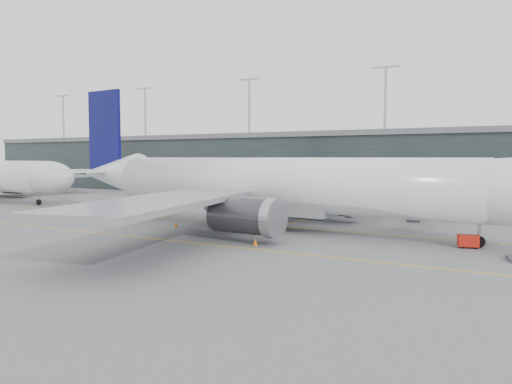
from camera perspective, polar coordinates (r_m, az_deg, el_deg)
The scene contains 15 objects.
ground at distance 72.95m, azimuth 0.59°, elevation -3.33°, with size 320.00×320.00×0.00m, color #57575C.
taxiline_a at distance 69.51m, azimuth -1.01°, elevation -3.69°, with size 160.00×0.25×0.02m, color gold.
taxiline_b at distance 56.46m, azimuth -9.30°, elevation -5.53°, with size 160.00×0.25×0.02m, color gold.
taxiline_lead_main at distance 89.06m, azimuth 9.66°, elevation -2.05°, with size 0.25×60.00×0.02m, color gold.
taxiline_lead_adj at distance 138.28m, azimuth -23.31°, elevation -0.18°, with size 0.25×60.00×0.02m, color gold.
terminal at distance 126.30m, azimuth 13.42°, elevation 3.13°, with size 240.00×36.00×29.00m.
main_aircraft at distance 64.53m, azimuth 2.03°, elevation 0.76°, with size 71.97×67.50×20.18m.
jet_bridge at distance 87.99m, azimuth 18.90°, elevation 0.62°, with size 7.20×42.61×5.95m.
gse_cart at distance 55.78m, azimuth 23.08°, elevation -5.14°, with size 2.26×1.77×1.35m.
uld_a at distance 82.82m, azimuth 1.25°, elevation -1.85°, with size 2.01×1.71×1.64m.
uld_b at distance 83.67m, azimuth 1.82°, elevation -1.63°, with size 2.73×2.43×2.08m.
uld_c at distance 82.00m, azimuth 5.10°, elevation -1.93°, with size 2.11×1.87×1.63m.
cone_wing_stbd at distance 52.72m, azimuth -0.08°, elevation -5.73°, with size 0.50×0.50×0.80m, color orange.
cone_wing_port at distance 79.72m, azimuth 9.66°, elevation -2.51°, with size 0.44×0.44×0.70m, color #CC500B.
cone_tail at distance 67.64m, azimuth -9.17°, elevation -3.64°, with size 0.47×0.47×0.75m, color orange.
Camera 1 is at (34.93, -63.37, 9.31)m, focal length 35.00 mm.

